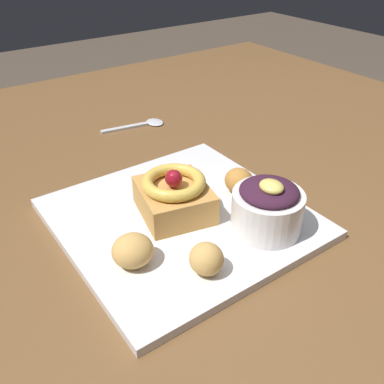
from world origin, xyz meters
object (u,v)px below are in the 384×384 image
object	(u,v)px
cake_slice	(174,195)
fritter_front	(206,259)
fritter_back	(133,250)
fritter_middle	(241,182)
spoon	(142,125)
berry_ramekin	(267,207)
front_plate	(180,217)

from	to	relation	value
cake_slice	fritter_front	size ratio (longest dim) A/B	2.83
fritter_back	fritter_front	bearing A→B (deg)	45.06
fritter_front	fritter_back	size ratio (longest dim) A/B	0.83
cake_slice	fritter_middle	world-z (taller)	cake_slice
cake_slice	fritter_front	xyz separation A→B (m)	(0.12, -0.03, -0.01)
spoon	berry_ramekin	bearing A→B (deg)	-86.81
berry_ramekin	fritter_front	distance (m)	0.11
cake_slice	berry_ramekin	size ratio (longest dim) A/B	1.27
fritter_middle	spoon	distance (m)	0.31
cake_slice	fritter_back	size ratio (longest dim) A/B	2.36
cake_slice	fritter_back	xyz separation A→B (m)	(0.06, -0.09, -0.01)
fritter_back	fritter_middle	bearing A→B (deg)	102.28
fritter_middle	spoon	xyz separation A→B (m)	(-0.31, 0.01, -0.03)
fritter_middle	fritter_back	world-z (taller)	fritter_back
fritter_front	fritter_back	distance (m)	0.09
berry_ramekin	spoon	distance (m)	0.40
berry_ramekin	spoon	bearing A→B (deg)	173.70
front_plate	cake_slice	xyz separation A→B (m)	(-0.01, -0.00, 0.03)
berry_ramekin	cake_slice	bearing A→B (deg)	-142.03
fritter_back	spoon	bearing A→B (deg)	148.99
cake_slice	spoon	xyz separation A→B (m)	(-0.30, 0.12, -0.04)
fritter_middle	cake_slice	bearing A→B (deg)	-96.86
front_plate	fritter_front	world-z (taller)	fritter_front
front_plate	cake_slice	size ratio (longest dim) A/B	2.70
cake_slice	spoon	bearing A→B (deg)	158.19
berry_ramekin	fritter_middle	bearing A→B (deg)	160.24
cake_slice	fritter_middle	bearing A→B (deg)	83.14
berry_ramekin	fritter_back	world-z (taller)	berry_ramekin
berry_ramekin	fritter_middle	distance (m)	0.09
front_plate	cake_slice	bearing A→B (deg)	-149.43
cake_slice	fritter_front	bearing A→B (deg)	-16.22
fritter_back	front_plate	bearing A→B (deg)	116.65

